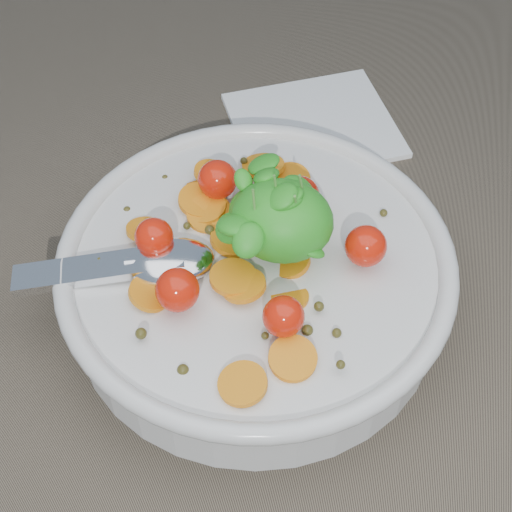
# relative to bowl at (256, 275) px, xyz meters

# --- Properties ---
(ground) EXTENTS (6.00, 6.00, 0.00)m
(ground) POSITION_rel_bowl_xyz_m (0.02, 0.01, -0.04)
(ground) COLOR #6E614E
(ground) RESTS_ON ground
(bowl) EXTENTS (0.33, 0.31, 0.13)m
(bowl) POSITION_rel_bowl_xyz_m (0.00, 0.00, 0.00)
(bowl) COLOR silver
(bowl) RESTS_ON ground
(napkin) EXTENTS (0.20, 0.19, 0.01)m
(napkin) POSITION_rel_bowl_xyz_m (0.01, 0.22, -0.03)
(napkin) COLOR white
(napkin) RESTS_ON ground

